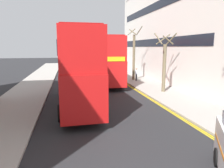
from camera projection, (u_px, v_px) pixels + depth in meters
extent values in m
cube|color=#9E9991|center=(159.00, 90.00, 21.48)|extent=(4.00, 80.00, 0.14)
cube|color=#9E9991|center=(24.00, 96.00, 18.87)|extent=(4.00, 80.00, 0.14)
cube|color=yellow|center=(147.00, 96.00, 19.14)|extent=(0.10, 56.00, 0.01)
cube|color=yellow|center=(145.00, 96.00, 19.11)|extent=(0.10, 56.00, 0.01)
cube|color=red|center=(77.00, 83.00, 15.85)|extent=(2.77, 10.86, 2.60)
cube|color=red|center=(76.00, 49.00, 15.41)|extent=(2.71, 10.64, 2.50)
cube|color=black|center=(77.00, 79.00, 15.80)|extent=(2.79, 10.43, 0.84)
cube|color=black|center=(76.00, 48.00, 15.39)|extent=(2.77, 10.21, 0.80)
cube|color=yellow|center=(73.00, 59.00, 20.74)|extent=(2.00, 0.11, 0.44)
cube|color=maroon|center=(76.00, 31.00, 15.19)|extent=(2.49, 9.77, 0.10)
cylinder|color=black|center=(61.00, 91.00, 18.99)|extent=(0.33, 1.05, 1.04)
cylinder|color=black|center=(89.00, 90.00, 19.55)|extent=(0.33, 1.05, 1.04)
cylinder|color=black|center=(60.00, 113.00, 12.57)|extent=(0.33, 1.05, 1.04)
cylinder|color=black|center=(102.00, 110.00, 13.13)|extent=(0.33, 1.05, 1.04)
cube|color=red|center=(106.00, 69.00, 25.73)|extent=(2.76, 10.86, 2.60)
cube|color=red|center=(106.00, 48.00, 25.29)|extent=(2.70, 10.64, 2.50)
cube|color=black|center=(106.00, 67.00, 25.68)|extent=(2.78, 10.43, 0.84)
cube|color=black|center=(106.00, 47.00, 25.27)|extent=(2.76, 10.21, 0.80)
cube|color=yellow|center=(115.00, 59.00, 20.25)|extent=(2.00, 0.11, 0.44)
cube|color=maroon|center=(106.00, 37.00, 25.07)|extent=(2.48, 9.77, 0.10)
cylinder|color=black|center=(123.00, 83.00, 22.92)|extent=(0.32, 1.05, 1.04)
cylinder|color=black|center=(100.00, 84.00, 22.47)|extent=(0.32, 1.05, 1.04)
cylinder|color=black|center=(112.00, 76.00, 29.40)|extent=(0.32, 1.05, 1.04)
cylinder|color=black|center=(94.00, 76.00, 28.96)|extent=(0.32, 1.05, 1.04)
cylinder|color=black|center=(218.00, 157.00, 7.88)|extent=(0.54, 0.70, 0.68)
cylinder|color=#2D2D38|center=(136.00, 77.00, 27.21)|extent=(0.22, 0.22, 0.85)
cube|color=silver|center=(136.00, 72.00, 27.09)|extent=(0.34, 0.22, 0.56)
sphere|color=#9E7051|center=(136.00, 69.00, 27.02)|extent=(0.20, 0.20, 0.20)
cylinder|color=#6B6047|center=(164.00, 68.00, 20.22)|extent=(0.34, 0.34, 4.56)
cylinder|color=#6B6047|center=(171.00, 39.00, 20.03)|extent=(0.43, 1.45, 1.07)
cylinder|color=#6B6047|center=(163.00, 39.00, 20.41)|extent=(1.41, 0.29, 1.03)
cylinder|color=#6B6047|center=(158.00, 38.00, 19.53)|extent=(0.24, 1.53, 1.12)
cylinder|color=#6B6047|center=(168.00, 40.00, 19.25)|extent=(1.12, 0.16, 0.83)
cylinder|color=#6B6047|center=(113.00, 57.00, 39.19)|extent=(0.40, 0.40, 5.12)
cylinder|color=#6B6047|center=(116.00, 41.00, 38.73)|extent=(0.23, 0.98, 0.73)
cylinder|color=#6B6047|center=(112.00, 40.00, 39.33)|extent=(1.53, 0.45, 1.13)
cylinder|color=#6B6047|center=(110.00, 41.00, 38.58)|extent=(0.13, 1.14, 0.84)
cylinder|color=#6B6047|center=(114.00, 40.00, 38.14)|extent=(1.16, 0.17, 0.86)
cylinder|color=#6B6047|center=(134.00, 58.00, 27.58)|extent=(0.33, 0.33, 5.87)
cylinder|color=#6B6047|center=(139.00, 31.00, 27.26)|extent=(0.39, 1.50, 1.10)
cylinder|color=#6B6047|center=(132.00, 32.00, 27.49)|extent=(1.18, 0.51, 0.89)
cylinder|color=#6B6047|center=(133.00, 32.00, 26.62)|extent=(0.81, 0.78, 0.75)
cube|color=silver|center=(187.00, 31.00, 28.75)|extent=(10.00, 28.00, 13.19)
cube|color=black|center=(153.00, 7.00, 27.24)|extent=(0.04, 24.64, 1.00)
cube|color=black|center=(152.00, 43.00, 28.01)|extent=(0.04, 24.64, 1.00)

